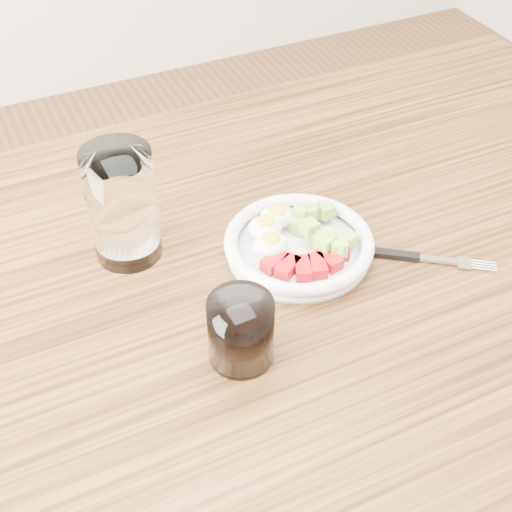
{
  "coord_description": "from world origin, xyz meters",
  "views": [
    {
      "loc": [
        -0.31,
        -0.61,
        1.43
      ],
      "look_at": [
        -0.01,
        0.01,
        0.8
      ],
      "focal_mm": 50.0,
      "sensor_mm": 36.0,
      "label": 1
    }
  ],
  "objects": [
    {
      "name": "dining_table",
      "position": [
        0.0,
        0.0,
        0.67
      ],
      "size": [
        1.5,
        0.9,
        0.77
      ],
      "color": "brown",
      "rests_on": "ground"
    },
    {
      "name": "bowl",
      "position": [
        0.06,
        0.02,
        0.79
      ],
      "size": [
        0.21,
        0.21,
        0.05
      ],
      "color": "white",
      "rests_on": "dining_table"
    },
    {
      "name": "fork",
      "position": [
        0.19,
        -0.05,
        0.77
      ],
      "size": [
        0.17,
        0.13,
        0.01
      ],
      "color": "black",
      "rests_on": "dining_table"
    },
    {
      "name": "water_glass",
      "position": [
        -0.15,
        0.12,
        0.85
      ],
      "size": [
        0.09,
        0.09,
        0.16
      ],
      "primitive_type": "cylinder",
      "color": "white",
      "rests_on": "dining_table"
    },
    {
      "name": "coffee_glass",
      "position": [
        -0.09,
        -0.11,
        0.81
      ],
      "size": [
        0.08,
        0.08,
        0.09
      ],
      "color": "white",
      "rests_on": "dining_table"
    }
  ]
}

